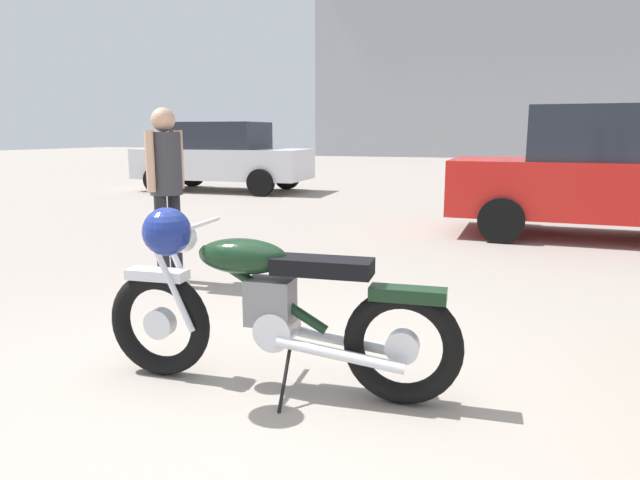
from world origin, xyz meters
name	(u,v)px	position (x,y,z in m)	size (l,w,h in m)	color
ground_plane	(251,411)	(0.00, 0.00, 0.00)	(80.00, 80.00, 0.00)	gray
vintage_motorcycle	(263,306)	(-0.07, 0.27, 0.49)	(2.07, 0.74, 1.07)	black
bystander	(166,178)	(-2.04, 1.91, 1.02)	(0.30, 0.46, 1.66)	black
red_hatchback_near	(607,171)	(1.82, 6.26, 0.92)	(4.01, 2.04, 1.78)	black
white_estate_far	(223,157)	(-6.51, 9.53, 0.84)	(4.38, 2.32, 1.67)	black
industrial_building	(486,64)	(-4.17, 34.67, 5.50)	(20.03, 10.58, 10.97)	#9EA0A8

